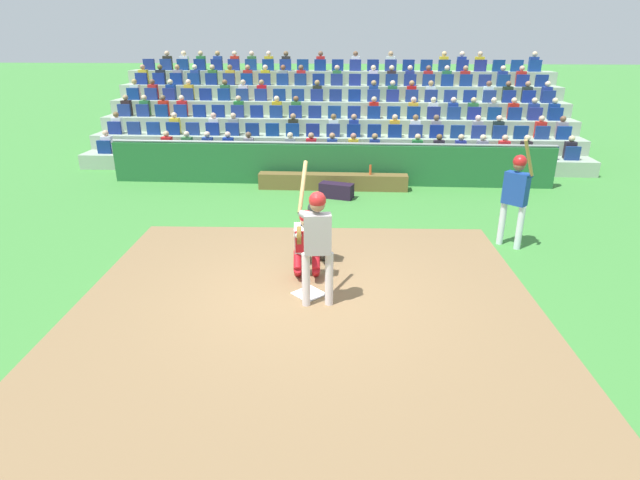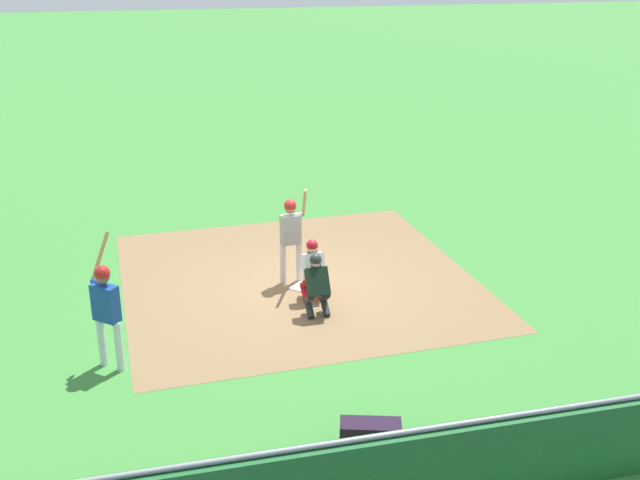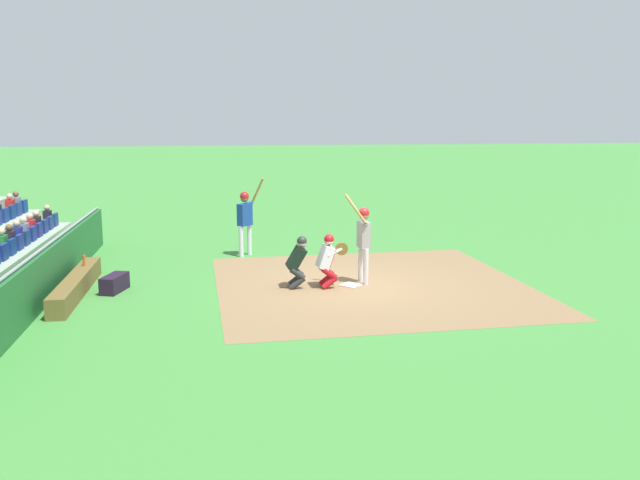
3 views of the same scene
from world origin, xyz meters
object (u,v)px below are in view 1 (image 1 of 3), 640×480
Objects in this scene: home_plate_marker at (309,294)px; home_plate_umpire at (315,229)px; dugout_bench at (333,182)px; equipment_duffel_bag at (336,191)px; batter_at_plate at (317,236)px; catcher_crouching at (306,241)px; water_bottle_on_bench at (370,170)px; on_deck_batter at (516,190)px.

home_plate_marker is 0.35× the size of home_plate_umpire.
dugout_bench reaches higher than equipment_duffel_bag.
dugout_bench is (-0.12, -6.39, 0.20)m from home_plate_marker.
batter_at_plate is 1.71× the size of catcher_crouching.
catcher_crouching reaches higher than equipment_duffel_bag.
catcher_crouching is 4.83× the size of water_bottle_on_bench.
home_plate_umpire is at bearing -97.59° from catcher_crouching.
on_deck_batter reaches higher than batter_at_plate.
batter_at_plate is at bearing 35.93° from on_deck_batter.
on_deck_batter is at bearing 124.13° from water_bottle_on_bench.
batter_at_plate reaches higher than equipment_duffel_bag.
equipment_duffel_bag is (-0.35, -4.99, -0.53)m from catcher_crouching.
dugout_bench is at bearing -64.12° from equipment_duffel_bag.
home_plate_marker is 6.53m from water_bottle_on_bench.
catcher_crouching is 1.04× the size of home_plate_umpire.
on_deck_batter is at bearing 155.60° from equipment_duffel_bag.
home_plate_umpire reaches higher than home_plate_marker.
catcher_crouching is at bearing 102.88° from equipment_duffel_bag.
water_bottle_on_bench reaches higher than dugout_bench.
home_plate_umpire is (0.16, -1.62, -0.49)m from batter_at_plate.
catcher_crouching is at bearing 77.82° from water_bottle_on_bench.
catcher_crouching is 0.72m from home_plate_umpire.
on_deck_batter reaches higher than dugout_bench.
water_bottle_on_bench is (-1.04, -0.00, 0.36)m from dugout_bench.
on_deck_batter is at bearing -155.73° from catcher_crouching.
on_deck_batter is (-3.76, 4.02, 0.97)m from dugout_bench.
water_bottle_on_bench is at bearing -55.87° from on_deck_batter.
home_plate_marker is at bearing -64.14° from batter_at_plate.
catcher_crouching is 0.31× the size of dugout_bench.
on_deck_batter is (-3.73, -2.70, 0.01)m from batter_at_plate.
dugout_bench is (-0.12, -5.10, -0.47)m from home_plate_umpire.
home_plate_umpire is (-0.09, -0.71, -0.04)m from catcher_crouching.
equipment_duffel_bag is 4.94m from on_deck_batter.
batter_at_plate is 5.97m from equipment_duffel_bag.
equipment_duffel_bag is at bearing -41.28° from on_deck_batter.
batter_at_plate is 8.25× the size of water_bottle_on_bench.
home_plate_umpire is (-0.00, -1.29, 0.67)m from home_plate_marker.
home_plate_marker is 1.22m from batter_at_plate.
dugout_bench is at bearing -92.15° from catcher_crouching.
batter_at_plate reaches higher than catcher_crouching.
home_plate_marker is at bearing 104.26° from equipment_duffel_bag.
home_plate_marker is at bearing 99.24° from catcher_crouching.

